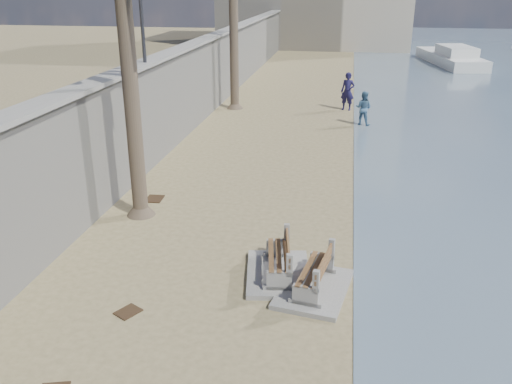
{
  "coord_description": "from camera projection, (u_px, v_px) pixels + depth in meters",
  "views": [
    {
      "loc": [
        1.61,
        -5.5,
        6.18
      ],
      "look_at": [
        -0.5,
        7.0,
        1.2
      ],
      "focal_mm": 38.0,
      "sensor_mm": 36.0,
      "label": 1
    }
  ],
  "objects": [
    {
      "name": "person_a",
      "position": [
        348.0,
        89.0,
        27.16
      ],
      "size": [
        0.89,
        0.71,
        2.16
      ],
      "primitive_type": "imported",
      "rotation": [
        0.0,
        0.0,
        -0.26
      ],
      "color": "#19153B",
      "rests_on": "ground_plane"
    },
    {
      "name": "seawall",
      "position": [
        205.0,
        78.0,
        26.07
      ],
      "size": [
        0.45,
        70.0,
        3.5
      ],
      "primitive_type": "cube",
      "color": "gray",
      "rests_on": "ground_plane"
    },
    {
      "name": "debris_d",
      "position": [
        128.0,
        312.0,
        10.77
      ],
      "size": [
        0.55,
        0.59,
        0.03
      ],
      "primitive_type": "cube",
      "rotation": [
        0.0,
        0.0,
        4.2
      ],
      "color": "#382616",
      "rests_on": "ground_plane"
    },
    {
      "name": "yacht_far",
      "position": [
        450.0,
        59.0,
        42.5
      ],
      "size": [
        4.29,
        9.9,
        1.5
      ],
      "primitive_type": null,
      "rotation": [
        0.0,
        0.0,
        1.74
      ],
      "color": "silver",
      "rests_on": "bay_water"
    },
    {
      "name": "bench_near",
      "position": [
        314.0,
        276.0,
        11.39
      ],
      "size": [
        1.68,
        2.2,
        0.83
      ],
      "color": "gray",
      "rests_on": "ground_plane"
    },
    {
      "name": "person_b",
      "position": [
        364.0,
        106.0,
        24.43
      ],
      "size": [
        0.99,
        0.88,
        1.7
      ],
      "primitive_type": "imported",
      "rotation": [
        0.0,
        0.0,
        2.79
      ],
      "color": "#466E91",
      "rests_on": "ground_plane"
    },
    {
      "name": "bench_far",
      "position": [
        278.0,
        261.0,
        11.98
      ],
      "size": [
        1.67,
        2.21,
        0.85
      ],
      "color": "gray",
      "rests_on": "ground_plane"
    },
    {
      "name": "wall_cap",
      "position": [
        203.0,
        40.0,
        25.41
      ],
      "size": [
        0.8,
        70.0,
        0.12
      ],
      "primitive_type": "cube",
      "color": "gray",
      "rests_on": "seawall"
    },
    {
      "name": "debris_c",
      "position": [
        155.0,
        199.0,
        16.33
      ],
      "size": [
        0.52,
        0.63,
        0.03
      ],
      "primitive_type": "cube",
      "rotation": [
        0.0,
        0.0,
        1.63
      ],
      "color": "#382616",
      "rests_on": "ground_plane"
    }
  ]
}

